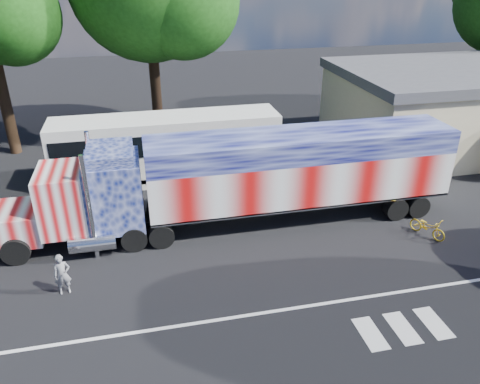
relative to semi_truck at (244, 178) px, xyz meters
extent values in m
plane|color=black|center=(-0.28, -3.38, -2.41)|extent=(100.00, 100.00, 0.00)
cube|color=silver|center=(-0.28, -6.38, -2.41)|extent=(30.00, 0.15, 0.01)
cube|color=silver|center=(2.52, -8.18, -2.41)|extent=(0.70, 1.60, 0.01)
cube|color=silver|center=(3.72, -8.18, -2.41)|extent=(0.70, 1.60, 0.01)
cube|color=silver|center=(4.92, -8.18, -2.41)|extent=(0.70, 1.60, 0.01)
cube|color=black|center=(-6.87, 0.00, -1.67)|extent=(9.59, 1.07, 0.32)
cube|color=#DF8082|center=(-10.28, 0.00, -1.13)|extent=(2.77, 2.34, 1.39)
cube|color=#DF8082|center=(-7.93, 0.00, -0.18)|extent=(1.92, 2.66, 2.66)
cube|color=black|center=(-8.84, 0.00, 0.30)|extent=(0.06, 2.24, 0.96)
cube|color=#49538F|center=(-5.80, 0.00, -0.07)|extent=(2.34, 2.66, 3.09)
cube|color=#49538F|center=(-5.80, 0.00, 1.69)|extent=(1.92, 2.56, 0.53)
cylinder|color=silver|center=(-6.76, 1.41, -0.07)|extent=(0.21, 0.21, 4.69)
cylinder|color=silver|center=(-6.76, -1.41, -0.07)|extent=(0.21, 0.21, 4.69)
cylinder|color=silver|center=(-6.87, 1.39, -1.72)|extent=(1.92, 0.70, 0.70)
cylinder|color=silver|center=(-6.87, -1.39, -1.72)|extent=(1.92, 0.70, 0.70)
cylinder|color=black|center=(-9.96, -1.17, -1.83)|extent=(1.17, 0.37, 1.17)
cylinder|color=black|center=(-9.96, 1.17, -1.83)|extent=(1.17, 0.37, 1.17)
cylinder|color=black|center=(-5.16, -1.12, -1.86)|extent=(1.11, 0.59, 1.11)
cylinder|color=black|center=(-5.16, 1.12, -1.86)|extent=(1.11, 0.59, 1.11)
cylinder|color=black|center=(-3.99, -1.12, -1.86)|extent=(1.11, 0.59, 1.11)
cylinder|color=black|center=(-3.99, 1.12, -1.86)|extent=(1.11, 0.59, 1.11)
cube|color=black|center=(2.72, 0.00, -1.40)|extent=(13.85, 1.17, 0.32)
cube|color=#D97A7A|center=(2.72, 0.00, -0.18)|extent=(14.28, 2.77, 2.13)
cube|color=#454B90|center=(2.72, 0.00, 1.42)|extent=(14.28, 2.77, 1.07)
cube|color=silver|center=(2.72, 0.00, -1.24)|extent=(14.28, 2.77, 0.13)
cube|color=silver|center=(9.88, 0.00, 0.36)|extent=(0.04, 2.66, 3.09)
cylinder|color=black|center=(7.30, -1.12, -1.86)|extent=(1.11, 0.59, 1.11)
cylinder|color=black|center=(7.30, 1.12, -1.86)|extent=(1.11, 0.59, 1.11)
cylinder|color=black|center=(8.47, -1.12, -1.86)|extent=(1.11, 0.59, 1.11)
cylinder|color=black|center=(8.47, 1.12, -1.86)|extent=(1.11, 0.59, 1.11)
cube|color=silver|center=(-3.04, 6.09, -0.58)|extent=(12.58, 2.73, 3.67)
cube|color=black|center=(-3.04, 6.09, 0.10)|extent=(12.16, 2.79, 1.15)
cube|color=black|center=(-3.04, 6.09, -1.94)|extent=(12.58, 2.73, 0.26)
cube|color=black|center=(-9.34, 6.09, -0.42)|extent=(0.06, 2.41, 1.47)
cylinder|color=black|center=(-7.76, 4.78, -1.89)|extent=(1.05, 0.31, 1.05)
cylinder|color=black|center=(-7.76, 7.40, -1.89)|extent=(1.05, 0.31, 1.05)
cylinder|color=black|center=(0.10, 4.78, -1.89)|extent=(1.05, 0.31, 1.05)
cylinder|color=black|center=(0.10, 7.40, -1.89)|extent=(1.05, 0.31, 1.05)
cylinder|color=black|center=(1.04, 4.78, -1.89)|extent=(1.05, 0.31, 1.05)
cylinder|color=black|center=(1.04, 7.40, -1.89)|extent=(1.05, 0.31, 1.05)
cube|color=#1E5926|center=(11.72, 2.58, -0.01)|extent=(1.60, 0.08, 1.20)
imported|color=slate|center=(-7.83, -3.60, -1.58)|extent=(0.67, 0.50, 1.67)
imported|color=gold|center=(7.93, -2.93, -1.95)|extent=(1.32, 1.87, 0.93)
cylinder|color=black|center=(-12.57, 12.35, 1.47)|extent=(0.70, 0.70, 7.76)
sphere|color=#184911|center=(-10.97, 11.15, 6.18)|extent=(5.61, 5.61, 5.61)
cylinder|color=black|center=(-3.14, 13.17, 1.70)|extent=(0.70, 0.70, 8.22)
sphere|color=#184911|center=(-1.15, 11.68, 6.69)|extent=(6.95, 6.95, 6.95)
camera|label=1|loc=(-4.45, -18.98, 8.98)|focal=35.00mm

